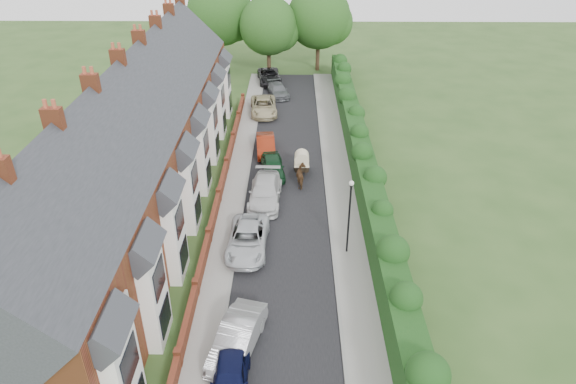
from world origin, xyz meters
name	(u,v)px	position (x,y,z in m)	size (l,w,h in m)	color
ground	(292,296)	(0.00, 0.00, 0.00)	(140.00, 140.00, 0.00)	#2D4C1E
road	(286,195)	(-0.50, 11.00, 0.01)	(6.00, 58.00, 0.02)	black
pavement_hedge_side	(341,195)	(3.60, 11.00, 0.06)	(2.20, 58.00, 0.12)	gray
pavement_house_side	(234,194)	(-4.35, 11.00, 0.06)	(1.70, 58.00, 0.12)	gray
kerb_hedge_side	(327,195)	(2.55, 11.00, 0.07)	(0.18, 58.00, 0.13)	gray
kerb_house_side	(245,194)	(-3.55, 11.00, 0.07)	(0.18, 58.00, 0.13)	gray
hedge	(367,177)	(5.40, 11.00, 1.60)	(2.10, 58.00, 2.85)	#123A13
terrace_row	(135,146)	(-10.87, 9.98, 4.47)	(9.05, 40.50, 11.50)	brown
garden_wall_row	(219,196)	(-5.35, 10.00, 0.46)	(0.35, 40.35, 1.10)	brown
lamppost	(350,208)	(3.40, 4.00, 3.30)	(0.32, 0.32, 5.16)	black
tree_far_left	(271,27)	(-2.65, 40.08, 5.71)	(7.14, 6.80, 9.29)	#332316
tree_far_right	(322,18)	(3.39, 42.08, 6.31)	(7.98, 7.60, 10.31)	#332316
tree_far_back	(224,14)	(-8.59, 43.08, 6.62)	(8.40, 8.00, 10.82)	#332316
car_navy	(230,377)	(-2.76, -6.20, 0.72)	(1.69, 4.20, 1.43)	black
car_silver_a	(237,337)	(-2.66, -3.91, 0.79)	(1.68, 4.81, 1.59)	#9F9FA3
car_silver_b	(247,239)	(-2.82, 4.32, 0.74)	(2.45, 5.31, 1.48)	silver
car_white	(265,192)	(-1.99, 10.11, 0.80)	(2.24, 5.51, 1.60)	silver
car_green	(273,166)	(-1.60, 14.21, 0.73)	(1.74, 4.31, 1.47)	#0F341A
car_red	(266,145)	(-2.36, 18.20, 0.72)	(1.53, 4.39, 1.45)	maroon
car_beige	(264,106)	(-3.00, 27.27, 0.77)	(2.55, 5.53, 1.54)	#BDB189
car_grey	(278,90)	(-1.67, 32.46, 0.65)	(1.82, 4.47, 1.30)	slate
car_black	(273,76)	(-2.48, 37.47, 0.67)	(1.57, 3.90, 1.33)	black
horse	(302,176)	(0.70, 12.46, 0.79)	(0.86, 1.88, 1.59)	#50341D
horse_cart	(302,161)	(0.70, 14.48, 1.11)	(1.22, 2.69, 1.94)	black
car_extra_far	(269,76)	(-2.83, 37.00, 0.76)	(2.51, 5.45, 1.51)	black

